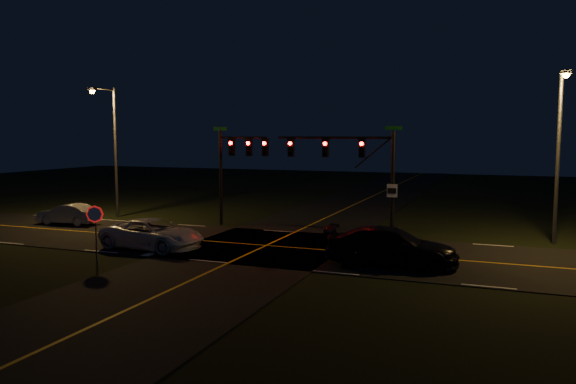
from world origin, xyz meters
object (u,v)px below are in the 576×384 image
(signal_mast_ne, at_px, (352,159))
(stop_sign, at_px, (95,221))
(sedan_silver, at_px, (68,215))
(streetlight_ne, at_px, (559,143))
(pickup_white, at_px, (153,235))
(signal_mast_nw, at_px, (236,159))
(suv_dark, at_px, (391,247))
(streetlight_nw, at_px, (112,141))

(signal_mast_ne, distance_m, stop_sign, 14.77)
(stop_sign, xyz_separation_m, sedan_silver, (-8.60, 7.69, -1.18))
(streetlight_ne, distance_m, pickup_white, 21.30)
(sedan_silver, bearing_deg, streetlight_ne, 94.11)
(signal_mast_nw, distance_m, suv_dark, 14.03)
(signal_mast_nw, bearing_deg, suv_dark, -33.99)
(stop_sign, distance_m, sedan_silver, 11.60)
(signal_mast_ne, relative_size, sedan_silver, 1.84)
(streetlight_ne, relative_size, suv_dark, 1.51)
(signal_mast_nw, xyz_separation_m, pickup_white, (-0.62, -8.30, -3.51))
(stop_sign, height_order, pickup_white, stop_sign)
(signal_mast_nw, distance_m, stop_sign, 11.69)
(signal_mast_nw, bearing_deg, stop_sign, -98.11)
(streetlight_nw, height_order, streetlight_ne, same)
(signal_mast_ne, bearing_deg, streetlight_nw, 179.51)
(suv_dark, relative_size, sedan_silver, 1.47)
(streetlight_nw, distance_m, stop_sign, 14.42)
(signal_mast_ne, height_order, pickup_white, signal_mast_ne)
(suv_dark, bearing_deg, sedan_silver, 73.93)
(streetlight_ne, xyz_separation_m, suv_dark, (-7.10, -7.75, -4.51))
(suv_dark, bearing_deg, streetlight_nw, 64.05)
(streetlight_nw, distance_m, sedan_silver, 6.05)
(streetlight_ne, distance_m, sedan_silver, 29.23)
(streetlight_ne, xyz_separation_m, stop_sign, (-20.00, -11.47, -3.51))
(stop_sign, xyz_separation_m, pickup_white, (0.99, 3.03, -1.09))
(signal_mast_ne, relative_size, pickup_white, 1.34)
(streetlight_ne, bearing_deg, sedan_silver, -172.47)
(streetlight_ne, distance_m, stop_sign, 23.32)
(signal_mast_ne, height_order, suv_dark, signal_mast_ne)
(streetlight_ne, distance_m, signal_mast_ne, 10.91)
(streetlight_nw, distance_m, suv_dark, 22.74)
(stop_sign, height_order, suv_dark, stop_sign)
(streetlight_ne, height_order, pickup_white, streetlight_ne)
(signal_mast_nw, height_order, suv_dark, signal_mast_nw)
(pickup_white, distance_m, suv_dark, 11.93)
(signal_mast_ne, bearing_deg, stop_sign, -128.90)
(streetlight_nw, height_order, signal_mast_ne, streetlight_nw)
(streetlight_ne, bearing_deg, stop_sign, -150.16)
(signal_mast_nw, bearing_deg, streetlight_ne, 0.45)
(stop_sign, xyz_separation_m, suv_dark, (12.90, 3.72, -1.00))
(stop_sign, relative_size, pickup_white, 0.46)
(signal_mast_ne, bearing_deg, suv_dark, -63.70)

